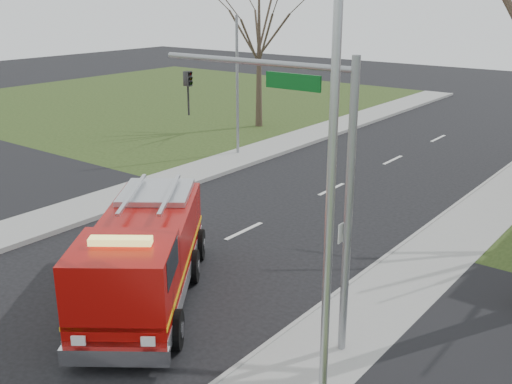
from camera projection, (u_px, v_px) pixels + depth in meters
The scene contains 7 objects.
ground at pixel (109, 296), 16.55m from camera, with size 120.00×120.00×0.00m, color black.
sidewalk_right at pixel (294, 376), 12.94m from camera, with size 2.40×80.00×0.15m, color gray.
bare_tree_left at pixel (259, 36), 35.64m from camera, with size 4.50×4.50×9.00m.
traffic_signal_mast at pixel (300, 148), 13.19m from camera, with size 5.29×0.18×6.80m.
streetlight_pole at pixel (328, 195), 10.61m from camera, with size 1.48×0.16×8.40m.
utility_pole_far at pixel (237, 88), 29.92m from camera, with size 0.14×0.14×7.00m, color gray.
fire_engine at pixel (143, 259), 15.88m from camera, with size 5.95×6.92×2.77m.
Camera 1 is at (12.27, -9.25, 7.93)m, focal length 42.00 mm.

